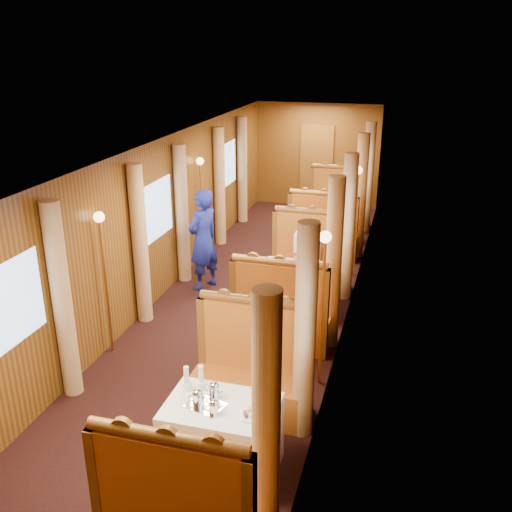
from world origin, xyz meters
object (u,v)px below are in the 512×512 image
at_px(teapot_right, 214,409).
at_px(steward, 203,240).
at_px(table_near, 222,438).
at_px(teapot_left, 197,399).
at_px(rose_vase_far, 332,196).
at_px(banquette_near_aft, 251,377).
at_px(tea_tray, 205,405).
at_px(banquette_far_aft, 338,207).
at_px(teapot_back, 214,392).
at_px(fruit_plate, 251,414).
at_px(passenger, 307,251).
at_px(banquette_mid_aft, 309,264).
at_px(banquette_far_fwd, 323,236).
at_px(table_far, 331,223).
at_px(banquette_mid_fwd, 281,318).
at_px(table_mid, 296,291).
at_px(rose_vase_mid, 295,257).

bearing_deg(teapot_right, steward, 89.61).
distance_m(table_near, teapot_left, 0.49).
bearing_deg(rose_vase_far, teapot_left, -91.67).
distance_m(banquette_near_aft, tea_tray, 1.13).
distance_m(banquette_far_aft, tea_tray, 8.08).
distance_m(teapot_back, fruit_plate, 0.44).
bearing_deg(passenger, banquette_far_aft, 90.00).
distance_m(banquette_mid_aft, rose_vase_far, 2.56).
distance_m(table_near, banquette_near_aft, 1.02).
bearing_deg(banquette_far_fwd, teapot_left, -91.98).
bearing_deg(fruit_plate, teapot_left, 177.44).
xyz_separation_m(table_far, fruit_plate, (0.31, -7.08, 0.39)).
xyz_separation_m(banquette_mid_aft, rose_vase_far, (-0.00, 2.51, 0.50)).
relative_size(table_near, banquette_mid_fwd, 0.78).
xyz_separation_m(table_mid, teapot_left, (-0.21, -3.56, 0.44)).
xyz_separation_m(teapot_left, steward, (-1.47, 4.11, 0.03)).
relative_size(banquette_mid_fwd, teapot_right, 9.07).
distance_m(table_near, rose_vase_far, 7.04).
height_order(banquette_near_aft, banquette_far_fwd, same).
height_order(table_near, steward, steward).
bearing_deg(banquette_mid_fwd, banquette_far_fwd, 90.00).
bearing_deg(teapot_left, teapot_back, 32.90).
height_order(table_near, rose_vase_mid, rose_vase_mid).
bearing_deg(banquette_far_fwd, teapot_back, -90.95).
distance_m(table_far, rose_vase_far, 0.55).
distance_m(banquette_near_aft, rose_vase_far, 6.03).
height_order(table_mid, banquette_far_fwd, banquette_far_fwd).
bearing_deg(fruit_plate, steward, 115.70).
bearing_deg(teapot_left, rose_vase_mid, 67.10).
xyz_separation_m(banquette_far_fwd, passenger, (-0.00, -1.71, 0.32)).
bearing_deg(table_near, table_mid, 90.00).
relative_size(teapot_right, rose_vase_far, 0.41).
relative_size(banquette_far_fwd, tea_tray, 3.94).
distance_m(teapot_left, teapot_back, 0.18).
relative_size(banquette_mid_fwd, rose_vase_far, 3.72).
height_order(banquette_mid_aft, teapot_right, banquette_mid_aft).
height_order(banquette_far_aft, teapot_left, banquette_far_aft).
bearing_deg(tea_tray, rose_vase_far, 88.92).
bearing_deg(teapot_left, banquette_far_fwd, 67.97).
distance_m(banquette_near_aft, steward, 3.49).
bearing_deg(tea_tray, table_mid, 87.81).
height_order(table_far, rose_vase_mid, rose_vase_mid).
relative_size(table_far, rose_vase_mid, 2.92).
xyz_separation_m(teapot_left, passenger, (0.21, 4.34, -0.07)).
distance_m(tea_tray, rose_vase_far, 7.08).
xyz_separation_m(banquette_far_aft, rose_vase_far, (-0.00, -0.99, 0.50)).
relative_size(tea_tray, teapot_right, 2.30).
height_order(banquette_mid_fwd, rose_vase_far, banquette_mid_fwd).
height_order(teapot_left, rose_vase_far, rose_vase_far).
relative_size(table_far, rose_vase_far, 2.92).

